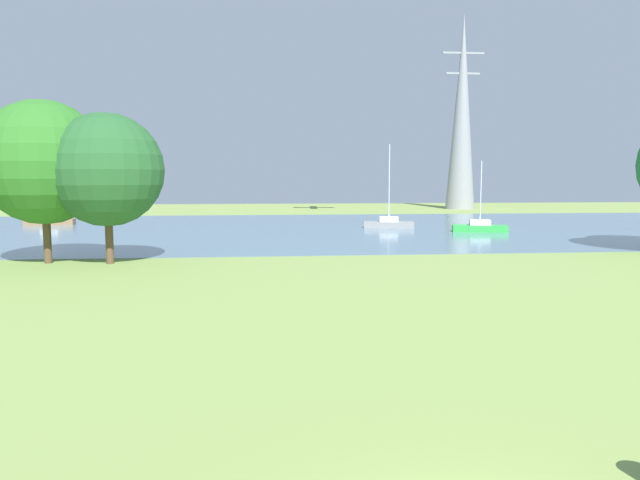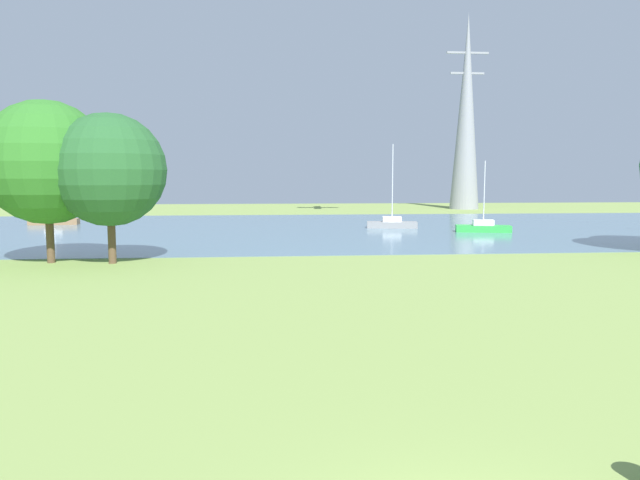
{
  "view_description": "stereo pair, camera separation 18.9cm",
  "coord_description": "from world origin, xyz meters",
  "px_view_note": "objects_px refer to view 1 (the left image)",
  "views": [
    {
      "loc": [
        -2.84,
        -6.69,
        4.98
      ],
      "look_at": [
        -0.72,
        14.9,
        2.65
      ],
      "focal_mm": 33.25,
      "sensor_mm": 36.0,
      "label": 1
    },
    {
      "loc": [
        -2.65,
        -6.71,
        4.98
      ],
      "look_at": [
        -0.72,
        14.9,
        2.65
      ],
      "focal_mm": 33.25,
      "sensor_mm": 36.0,
      "label": 2
    }
  ],
  "objects_px": {
    "tree_east_near": "(43,162)",
    "electricity_pylon": "(462,112)",
    "sailboat_gray": "(389,223)",
    "sailboat_brown": "(50,220)",
    "sailboat_green": "(480,227)",
    "tree_east_far": "(107,170)"
  },
  "relations": [
    {
      "from": "sailboat_gray",
      "to": "electricity_pylon",
      "type": "xyz_separation_m",
      "value": [
        18.15,
        32.52,
        14.17
      ]
    },
    {
      "from": "tree_east_near",
      "to": "electricity_pylon",
      "type": "bearing_deg",
      "value": 51.46
    },
    {
      "from": "electricity_pylon",
      "to": "sailboat_brown",
      "type": "bearing_deg",
      "value": -153.91
    },
    {
      "from": "sailboat_green",
      "to": "electricity_pylon",
      "type": "bearing_deg",
      "value": 73.78
    },
    {
      "from": "tree_east_near",
      "to": "electricity_pylon",
      "type": "height_order",
      "value": "electricity_pylon"
    },
    {
      "from": "sailboat_gray",
      "to": "electricity_pylon",
      "type": "bearing_deg",
      "value": 60.83
    },
    {
      "from": "sailboat_gray",
      "to": "electricity_pylon",
      "type": "distance_m",
      "value": 39.85
    },
    {
      "from": "sailboat_gray",
      "to": "tree_east_near",
      "type": "distance_m",
      "value": 32.76
    },
    {
      "from": "sailboat_green",
      "to": "sailboat_gray",
      "type": "bearing_deg",
      "value": 145.62
    },
    {
      "from": "sailboat_gray",
      "to": "tree_east_near",
      "type": "bearing_deg",
      "value": -139.35
    },
    {
      "from": "sailboat_gray",
      "to": "sailboat_green",
      "type": "bearing_deg",
      "value": -34.38
    },
    {
      "from": "sailboat_brown",
      "to": "electricity_pylon",
      "type": "distance_m",
      "value": 59.79
    },
    {
      "from": "sailboat_gray",
      "to": "tree_east_far",
      "type": "relative_size",
      "value": 0.94
    },
    {
      "from": "tree_east_near",
      "to": "electricity_pylon",
      "type": "distance_m",
      "value": 69.08
    },
    {
      "from": "sailboat_gray",
      "to": "tree_east_near",
      "type": "relative_size",
      "value": 0.86
    },
    {
      "from": "sailboat_brown",
      "to": "electricity_pylon",
      "type": "relative_size",
      "value": 0.25
    },
    {
      "from": "sailboat_brown",
      "to": "electricity_pylon",
      "type": "height_order",
      "value": "electricity_pylon"
    },
    {
      "from": "electricity_pylon",
      "to": "tree_east_far",
      "type": "bearing_deg",
      "value": -125.81
    },
    {
      "from": "tree_east_far",
      "to": "electricity_pylon",
      "type": "height_order",
      "value": "electricity_pylon"
    },
    {
      "from": "sailboat_green",
      "to": "electricity_pylon",
      "type": "xyz_separation_m",
      "value": [
        10.9,
        37.48,
        14.19
      ]
    },
    {
      "from": "sailboat_brown",
      "to": "sailboat_green",
      "type": "relative_size",
      "value": 1.15
    },
    {
      "from": "sailboat_brown",
      "to": "sailboat_green",
      "type": "distance_m",
      "value": 42.96
    }
  ]
}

